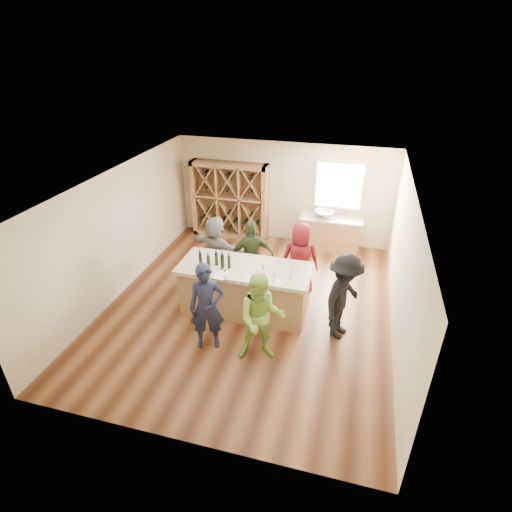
% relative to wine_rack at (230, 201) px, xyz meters
% --- Properties ---
extents(floor, '(6.00, 7.00, 0.10)m').
position_rel_wine_rack_xyz_m(floor, '(1.50, -3.27, -1.15)').
color(floor, '#59321C').
rests_on(floor, ground).
extents(ceiling, '(6.00, 7.00, 0.10)m').
position_rel_wine_rack_xyz_m(ceiling, '(1.50, -3.27, 1.75)').
color(ceiling, white).
rests_on(ceiling, ground).
extents(wall_back, '(6.00, 0.10, 2.80)m').
position_rel_wine_rack_xyz_m(wall_back, '(1.50, 0.28, 0.30)').
color(wall_back, beige).
rests_on(wall_back, ground).
extents(wall_front, '(6.00, 0.10, 2.80)m').
position_rel_wine_rack_xyz_m(wall_front, '(1.50, -6.82, 0.30)').
color(wall_front, beige).
rests_on(wall_front, ground).
extents(wall_left, '(0.10, 7.00, 2.80)m').
position_rel_wine_rack_xyz_m(wall_left, '(-1.55, -3.27, 0.30)').
color(wall_left, beige).
rests_on(wall_left, ground).
extents(wall_right, '(0.10, 7.00, 2.80)m').
position_rel_wine_rack_xyz_m(wall_right, '(4.55, -3.27, 0.30)').
color(wall_right, beige).
rests_on(wall_right, ground).
extents(window_frame, '(1.30, 0.06, 1.30)m').
position_rel_wine_rack_xyz_m(window_frame, '(3.00, 0.20, 0.65)').
color(window_frame, white).
rests_on(window_frame, wall_back).
extents(window_pane, '(1.18, 0.01, 1.18)m').
position_rel_wine_rack_xyz_m(window_pane, '(3.00, 0.17, 0.65)').
color(window_pane, white).
rests_on(window_pane, wall_back).
extents(wine_rack, '(2.20, 0.45, 2.20)m').
position_rel_wine_rack_xyz_m(wine_rack, '(0.00, 0.00, 0.00)').
color(wine_rack, '#997049').
rests_on(wine_rack, floor).
extents(back_counter_base, '(1.60, 0.58, 0.86)m').
position_rel_wine_rack_xyz_m(back_counter_base, '(2.90, -0.07, -0.67)').
color(back_counter_base, '#997049').
rests_on(back_counter_base, floor).
extents(back_counter_top, '(1.70, 0.62, 0.06)m').
position_rel_wine_rack_xyz_m(back_counter_top, '(2.90, -0.07, -0.21)').
color(back_counter_top, '#C0B19D').
rests_on(back_counter_top, back_counter_base).
extents(sink, '(0.54, 0.54, 0.19)m').
position_rel_wine_rack_xyz_m(sink, '(2.70, -0.07, -0.09)').
color(sink, silver).
rests_on(sink, back_counter_top).
extents(faucet, '(0.02, 0.02, 0.30)m').
position_rel_wine_rack_xyz_m(faucet, '(2.70, 0.11, -0.03)').
color(faucet, silver).
rests_on(faucet, back_counter_top).
extents(tasting_counter_base, '(2.60, 1.00, 1.00)m').
position_rel_wine_rack_xyz_m(tasting_counter_base, '(1.46, -3.45, -0.60)').
color(tasting_counter_base, '#997049').
rests_on(tasting_counter_base, floor).
extents(tasting_counter_top, '(2.72, 1.12, 0.08)m').
position_rel_wine_rack_xyz_m(tasting_counter_top, '(1.46, -3.45, -0.06)').
color(tasting_counter_top, '#C0B19D').
rests_on(tasting_counter_top, tasting_counter_base).
extents(wine_bottle_a, '(0.09, 0.09, 0.27)m').
position_rel_wine_rack_xyz_m(wine_bottle_a, '(0.56, -3.59, 0.12)').
color(wine_bottle_a, black).
rests_on(wine_bottle_a, tasting_counter_top).
extents(wine_bottle_b, '(0.07, 0.07, 0.26)m').
position_rel_wine_rack_xyz_m(wine_bottle_b, '(0.76, -3.66, 0.11)').
color(wine_bottle_b, black).
rests_on(wine_bottle_b, tasting_counter_top).
extents(wine_bottle_c, '(0.08, 0.08, 0.28)m').
position_rel_wine_rack_xyz_m(wine_bottle_c, '(0.88, -3.52, 0.12)').
color(wine_bottle_c, black).
rests_on(wine_bottle_c, tasting_counter_top).
extents(wine_bottle_d, '(0.09, 0.09, 0.32)m').
position_rel_wine_rack_xyz_m(wine_bottle_d, '(1.06, -3.65, 0.14)').
color(wine_bottle_d, black).
rests_on(wine_bottle_d, tasting_counter_top).
extents(wine_bottle_e, '(0.08, 0.08, 0.26)m').
position_rel_wine_rack_xyz_m(wine_bottle_e, '(1.17, -3.58, 0.11)').
color(wine_bottle_e, black).
rests_on(wine_bottle_e, tasting_counter_top).
extents(wine_glass_a, '(0.09, 0.09, 0.19)m').
position_rel_wine_rack_xyz_m(wine_glass_a, '(1.20, -3.93, 0.08)').
color(wine_glass_a, white).
rests_on(wine_glass_a, tasting_counter_top).
extents(wine_glass_c, '(0.07, 0.07, 0.18)m').
position_rel_wine_rack_xyz_m(wine_glass_c, '(2.17, -3.85, 0.07)').
color(wine_glass_c, white).
rests_on(wine_glass_c, tasting_counter_top).
extents(wine_glass_d, '(0.08, 0.08, 0.20)m').
position_rel_wine_rack_xyz_m(wine_glass_d, '(1.89, -3.61, 0.08)').
color(wine_glass_d, white).
rests_on(wine_glass_d, tasting_counter_top).
extents(wine_glass_e, '(0.08, 0.08, 0.19)m').
position_rel_wine_rack_xyz_m(wine_glass_e, '(2.45, -3.65, 0.07)').
color(wine_glass_e, white).
rests_on(wine_glass_e, tasting_counter_top).
extents(tasting_menu_a, '(0.27, 0.35, 0.00)m').
position_rel_wine_rack_xyz_m(tasting_menu_a, '(1.10, -3.88, -0.02)').
color(tasting_menu_a, white).
rests_on(tasting_menu_a, tasting_counter_top).
extents(tasting_menu_b, '(0.24, 0.31, 0.00)m').
position_rel_wine_rack_xyz_m(tasting_menu_b, '(1.72, -3.88, -0.02)').
color(tasting_menu_b, white).
rests_on(tasting_menu_b, tasting_counter_top).
extents(tasting_menu_c, '(0.21, 0.28, 0.00)m').
position_rel_wine_rack_xyz_m(tasting_menu_c, '(2.26, -3.86, -0.02)').
color(tasting_menu_c, white).
rests_on(tasting_menu_c, tasting_counter_top).
extents(person_near_left, '(0.76, 0.66, 1.76)m').
position_rel_wine_rack_xyz_m(person_near_left, '(1.11, -4.70, -0.22)').
color(person_near_left, '#191E38').
rests_on(person_near_left, floor).
extents(person_near_right, '(0.94, 0.67, 1.74)m').
position_rel_wine_rack_xyz_m(person_near_right, '(2.14, -4.74, -0.23)').
color(person_near_right, '#8CC64C').
rests_on(person_near_right, floor).
extents(person_server, '(0.91, 1.26, 1.78)m').
position_rel_wine_rack_xyz_m(person_server, '(3.49, -3.74, -0.21)').
color(person_server, black).
rests_on(person_server, floor).
extents(person_far_mid, '(1.11, 0.87, 1.69)m').
position_rel_wine_rack_xyz_m(person_far_mid, '(1.37, -2.56, -0.26)').
color(person_far_mid, '#263319').
rests_on(person_far_mid, floor).
extents(person_far_right, '(0.92, 0.67, 1.73)m').
position_rel_wine_rack_xyz_m(person_far_right, '(2.45, -2.47, -0.24)').
color(person_far_right, '#590F14').
rests_on(person_far_right, floor).
extents(person_far_left, '(1.62, 1.01, 1.65)m').
position_rel_wine_rack_xyz_m(person_far_left, '(0.46, -2.42, -0.28)').
color(person_far_left, slate).
rests_on(person_far_left, floor).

